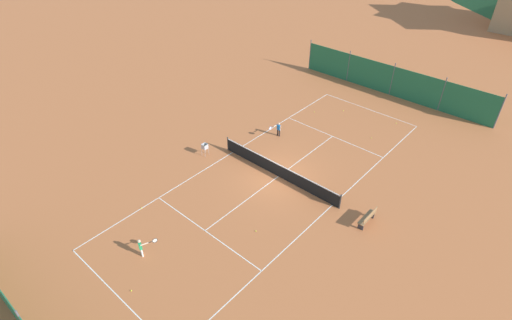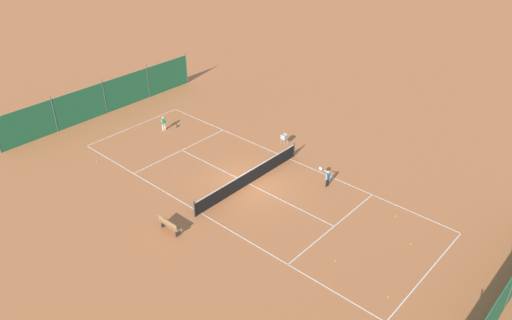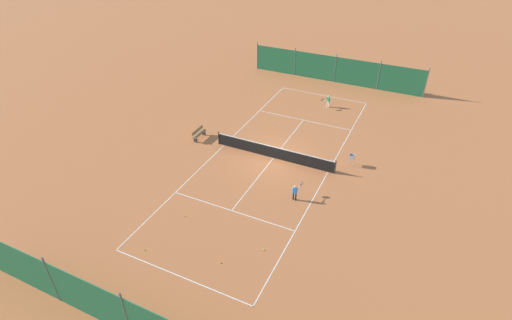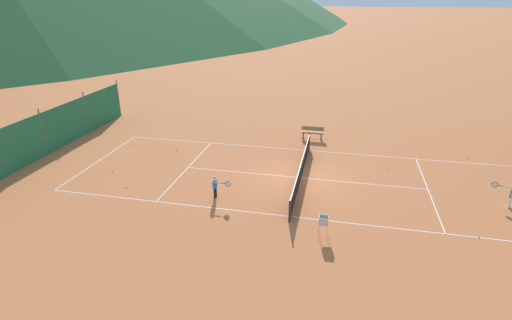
{
  "view_description": "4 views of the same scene",
  "coord_description": "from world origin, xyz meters",
  "px_view_note": "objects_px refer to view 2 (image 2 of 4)",
  "views": [
    {
      "loc": [
        12.28,
        -16.07,
        15.97
      ],
      "look_at": [
        -1.55,
        -0.43,
        0.79
      ],
      "focal_mm": 28.0,
      "sensor_mm": 36.0,
      "label": 1
    },
    {
      "loc": [
        19.18,
        17.7,
        17.36
      ],
      "look_at": [
        -1.03,
        -0.33,
        1.15
      ],
      "focal_mm": 35.0,
      "sensor_mm": 36.0,
      "label": 2
    },
    {
      "loc": [
        -9.2,
        22.32,
        16.02
      ],
      "look_at": [
        0.35,
        2.22,
        1.06
      ],
      "focal_mm": 28.0,
      "sensor_mm": 36.0,
      "label": 3
    },
    {
      "loc": [
        -19.35,
        -1.79,
        9.12
      ],
      "look_at": [
        -1.03,
        2.23,
        1.25
      ],
      "focal_mm": 28.0,
      "sensor_mm": 36.0,
      "label": 4
    }
  ],
  "objects_px": {
    "tennis_ball_near_corner": "(336,261)",
    "tennis_ball_by_net_right": "(175,171)",
    "tennis_net": "(249,177)",
    "tennis_ball_service_box": "(212,125)",
    "ball_hopper": "(284,137)",
    "courtside_bench": "(170,225)",
    "tennis_ball_by_net_left": "(97,162)",
    "player_far_service": "(327,177)",
    "tennis_ball_far_corner": "(411,244)",
    "player_near_service": "(164,123)",
    "tennis_ball_alley_left": "(396,216)",
    "tennis_ball_mid_court": "(389,297)",
    "tennis_ball_alley_right": "(136,130)"
  },
  "relations": [
    {
      "from": "player_far_service",
      "to": "tennis_ball_service_box",
      "type": "height_order",
      "value": "player_far_service"
    },
    {
      "from": "tennis_ball_far_corner",
      "to": "tennis_ball_mid_court",
      "type": "height_order",
      "value": "same"
    },
    {
      "from": "player_far_service",
      "to": "tennis_ball_alley_right",
      "type": "bearing_deg",
      "value": -77.44
    },
    {
      "from": "player_far_service",
      "to": "tennis_ball_alley_right",
      "type": "relative_size",
      "value": 16.85
    },
    {
      "from": "tennis_ball_far_corner",
      "to": "tennis_ball_alley_right",
      "type": "xyz_separation_m",
      "value": [
        1.72,
        -21.61,
        0.0
      ]
    },
    {
      "from": "tennis_ball_by_net_left",
      "to": "tennis_ball_alley_right",
      "type": "distance_m",
      "value": 4.97
    },
    {
      "from": "tennis_net",
      "to": "player_far_service",
      "type": "relative_size",
      "value": 8.25
    },
    {
      "from": "tennis_ball_by_net_right",
      "to": "tennis_ball_mid_court",
      "type": "bearing_deg",
      "value": 87.89
    },
    {
      "from": "tennis_ball_service_box",
      "to": "tennis_ball_alley_right",
      "type": "distance_m",
      "value": 5.72
    },
    {
      "from": "tennis_net",
      "to": "player_far_service",
      "type": "distance_m",
      "value": 4.85
    },
    {
      "from": "tennis_ball_by_net_left",
      "to": "player_near_service",
      "type": "bearing_deg",
      "value": -178.11
    },
    {
      "from": "tennis_ball_near_corner",
      "to": "tennis_ball_by_net_right",
      "type": "relative_size",
      "value": 1.0
    },
    {
      "from": "ball_hopper",
      "to": "tennis_ball_alley_left",
      "type": "bearing_deg",
      "value": 77.47
    },
    {
      "from": "tennis_net",
      "to": "courtside_bench",
      "type": "xyz_separation_m",
      "value": [
        6.34,
        -0.04,
        -0.05
      ]
    },
    {
      "from": "player_far_service",
      "to": "ball_hopper",
      "type": "bearing_deg",
      "value": -113.04
    },
    {
      "from": "tennis_ball_alley_left",
      "to": "tennis_ball_far_corner",
      "type": "height_order",
      "value": "same"
    },
    {
      "from": "tennis_net",
      "to": "courtside_bench",
      "type": "relative_size",
      "value": 6.12
    },
    {
      "from": "courtside_bench",
      "to": "tennis_ball_by_net_left",
      "type": "bearing_deg",
      "value": -98.82
    },
    {
      "from": "player_near_service",
      "to": "tennis_ball_by_net_right",
      "type": "distance_m",
      "value": 6.03
    },
    {
      "from": "tennis_net",
      "to": "tennis_ball_near_corner",
      "type": "relative_size",
      "value": 139.09
    },
    {
      "from": "tennis_ball_by_net_left",
      "to": "tennis_ball_far_corner",
      "type": "relative_size",
      "value": 1.0
    },
    {
      "from": "tennis_ball_alley_left",
      "to": "ball_hopper",
      "type": "relative_size",
      "value": 0.07
    },
    {
      "from": "tennis_ball_far_corner",
      "to": "tennis_ball_alley_right",
      "type": "distance_m",
      "value": 21.68
    },
    {
      "from": "ball_hopper",
      "to": "tennis_net",
      "type": "bearing_deg",
      "value": 15.68
    },
    {
      "from": "tennis_ball_far_corner",
      "to": "tennis_ball_alley_right",
      "type": "relative_size",
      "value": 1.0
    },
    {
      "from": "player_near_service",
      "to": "tennis_ball_mid_court",
      "type": "relative_size",
      "value": 17.08
    },
    {
      "from": "tennis_ball_near_corner",
      "to": "tennis_ball_mid_court",
      "type": "bearing_deg",
      "value": 82.49
    },
    {
      "from": "player_near_service",
      "to": "tennis_ball_alley_right",
      "type": "relative_size",
      "value": 17.08
    },
    {
      "from": "courtside_bench",
      "to": "ball_hopper",
      "type": "bearing_deg",
      "value": -172.92
    },
    {
      "from": "tennis_ball_near_corner",
      "to": "ball_hopper",
      "type": "relative_size",
      "value": 0.07
    },
    {
      "from": "tennis_ball_service_box",
      "to": "tennis_ball_near_corner",
      "type": "bearing_deg",
      "value": 67.85
    },
    {
      "from": "tennis_net",
      "to": "player_near_service",
      "type": "relative_size",
      "value": 8.14
    },
    {
      "from": "player_near_service",
      "to": "tennis_ball_by_net_left",
      "type": "xyz_separation_m",
      "value": [
        5.98,
        0.2,
        -0.63
      ]
    },
    {
      "from": "ball_hopper",
      "to": "tennis_ball_near_corner",
      "type": "bearing_deg",
      "value": 51.48
    },
    {
      "from": "tennis_ball_by_net_left",
      "to": "tennis_ball_by_net_right",
      "type": "xyz_separation_m",
      "value": [
        -2.76,
        4.86,
        0.0
      ]
    },
    {
      "from": "player_near_service",
      "to": "tennis_ball_far_corner",
      "type": "height_order",
      "value": "player_near_service"
    },
    {
      "from": "tennis_ball_alley_right",
      "to": "ball_hopper",
      "type": "height_order",
      "value": "ball_hopper"
    },
    {
      "from": "player_near_service",
      "to": "tennis_ball_alley_left",
      "type": "distance_m",
      "value": 18.28
    },
    {
      "from": "player_near_service",
      "to": "courtside_bench",
      "type": "bearing_deg",
      "value": 52.24
    },
    {
      "from": "player_far_service",
      "to": "tennis_ball_far_corner",
      "type": "distance_m",
      "value": 6.76
    },
    {
      "from": "tennis_ball_by_net_left",
      "to": "tennis_ball_mid_court",
      "type": "xyz_separation_m",
      "value": [
        -2.17,
        20.71,
        0.0
      ]
    },
    {
      "from": "tennis_ball_alley_left",
      "to": "tennis_ball_far_corner",
      "type": "distance_m",
      "value": 2.41
    },
    {
      "from": "tennis_ball_service_box",
      "to": "ball_hopper",
      "type": "relative_size",
      "value": 0.07
    },
    {
      "from": "player_far_service",
      "to": "tennis_ball_by_net_left",
      "type": "bearing_deg",
      "value": -58.91
    },
    {
      "from": "tennis_ball_near_corner",
      "to": "tennis_ball_alley_left",
      "type": "bearing_deg",
      "value": 175.06
    },
    {
      "from": "tennis_ball_far_corner",
      "to": "tennis_ball_service_box",
      "type": "bearing_deg",
      "value": -98.46
    },
    {
      "from": "player_near_service",
      "to": "courtside_bench",
      "type": "relative_size",
      "value": 0.75
    },
    {
      "from": "tennis_net",
      "to": "ball_hopper",
      "type": "xyz_separation_m",
      "value": [
        -5.3,
        -1.49,
        0.16
      ]
    },
    {
      "from": "tennis_ball_service_box",
      "to": "tennis_ball_by_net_left",
      "type": "xyz_separation_m",
      "value": [
        8.99,
        -1.8,
        0.0
      ]
    },
    {
      "from": "tennis_net",
      "to": "tennis_ball_service_box",
      "type": "xyz_separation_m",
      "value": [
        -4.1,
        -7.65,
        -0.47
      ]
    }
  ]
}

